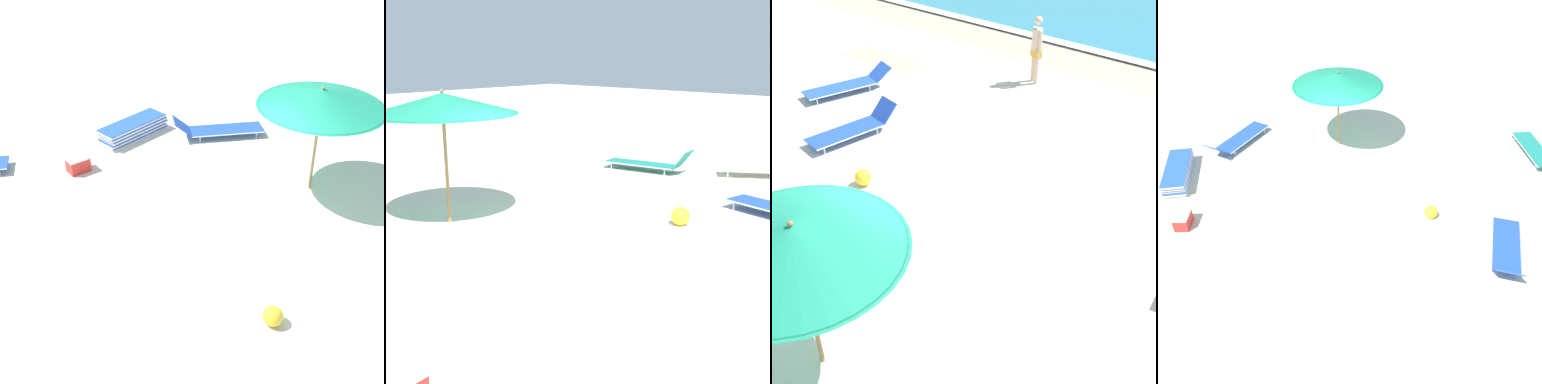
% 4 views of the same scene
% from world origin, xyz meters
% --- Properties ---
extents(ground_plane, '(60.00, 60.00, 0.16)m').
position_xyz_m(ground_plane, '(0.00, 0.01, -0.08)').
color(ground_plane, beige).
extents(beach_umbrella, '(2.59, 2.59, 2.36)m').
position_xyz_m(beach_umbrella, '(0.47, -2.19, 2.11)').
color(beach_umbrella, '#9E7547').
rests_on(beach_umbrella, ground_plane).
extents(lounger_stack, '(1.08, 1.98, 0.41)m').
position_xyz_m(lounger_stack, '(4.66, -0.02, 0.21)').
color(lounger_stack, blue).
rests_on(lounger_stack, ground_plane).
extents(sun_lounger_beside_umbrella, '(1.00, 2.31, 0.63)m').
position_xyz_m(sun_lounger_beside_umbrella, '(-5.40, -1.95, 0.22)').
color(sun_lounger_beside_umbrella, '#1E8475').
rests_on(sun_lounger_beside_umbrella, ground_plane).
extents(sun_lounger_near_water_right, '(1.45, 2.34, 0.54)m').
position_xyz_m(sun_lounger_near_water_right, '(3.52, -1.85, 0.21)').
color(sun_lounger_near_water_right, blue).
rests_on(sun_lounger_near_water_right, ground_plane).
extents(sun_lounger_mid_beach_solo, '(0.97, 2.16, 0.58)m').
position_xyz_m(sun_lounger_mid_beach_solo, '(-3.74, 2.15, 0.22)').
color(sun_lounger_mid_beach_solo, blue).
rests_on(sun_lounger_mid_beach_solo, ground_plane).
extents(beach_ball, '(0.33, 0.33, 0.33)m').
position_xyz_m(beach_ball, '(-2.16, 0.96, 0.17)').
color(beach_ball, yellow).
rests_on(beach_ball, ground_plane).
extents(cooler_box, '(0.40, 0.53, 0.37)m').
position_xyz_m(cooler_box, '(3.78, 1.81, 0.19)').
color(cooler_box, red).
rests_on(cooler_box, ground_plane).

